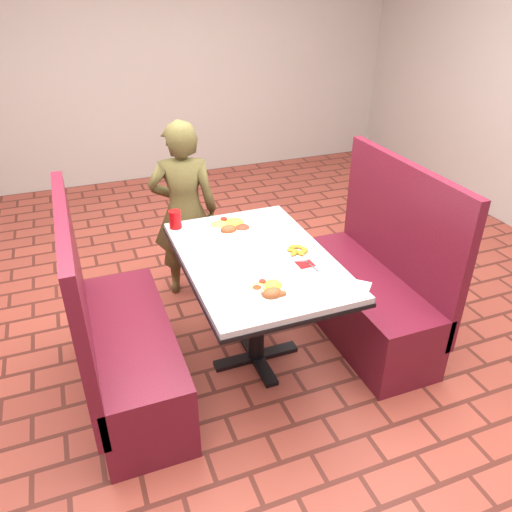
% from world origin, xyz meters
% --- Properties ---
extents(room, '(7.00, 7.04, 2.82)m').
position_xyz_m(room, '(0.00, 0.00, 1.91)').
color(room, '#9C4233').
rests_on(room, ground).
extents(dining_table, '(0.81, 1.21, 0.75)m').
position_xyz_m(dining_table, '(0.00, 0.00, 0.65)').
color(dining_table, '#B9BCBE').
rests_on(dining_table, ground).
extents(booth_bench_left, '(0.47, 1.20, 1.17)m').
position_xyz_m(booth_bench_left, '(-0.80, 0.00, 0.33)').
color(booth_bench_left, maroon).
rests_on(booth_bench_left, ground).
extents(booth_bench_right, '(0.47, 1.20, 1.17)m').
position_xyz_m(booth_bench_right, '(0.80, 0.00, 0.33)').
color(booth_bench_right, maroon).
rests_on(booth_bench_right, ground).
extents(diner_person, '(0.54, 0.42, 1.32)m').
position_xyz_m(diner_person, '(-0.19, 0.93, 0.66)').
color(diner_person, brown).
rests_on(diner_person, ground).
extents(near_dinner_plate, '(0.24, 0.24, 0.07)m').
position_xyz_m(near_dinner_plate, '(-0.07, -0.37, 0.78)').
color(near_dinner_plate, white).
rests_on(near_dinner_plate, dining_table).
extents(far_dinner_plate, '(0.30, 0.30, 0.08)m').
position_xyz_m(far_dinner_plate, '(-0.02, 0.38, 0.78)').
color(far_dinner_plate, white).
rests_on(far_dinner_plate, dining_table).
extents(plantain_plate, '(0.20, 0.20, 0.03)m').
position_xyz_m(plantain_plate, '(0.23, -0.06, 0.76)').
color(plantain_plate, white).
rests_on(plantain_plate, dining_table).
extents(maroon_napkin, '(0.09, 0.09, 0.00)m').
position_xyz_m(maroon_napkin, '(0.22, -0.18, 0.75)').
color(maroon_napkin, maroon).
rests_on(maroon_napkin, dining_table).
extents(spoon_utensil, '(0.02, 0.13, 0.00)m').
position_xyz_m(spoon_utensil, '(0.24, -0.22, 0.75)').
color(spoon_utensil, silver).
rests_on(spoon_utensil, dining_table).
extents(red_tumbler, '(0.08, 0.08, 0.11)m').
position_xyz_m(red_tumbler, '(-0.34, 0.52, 0.81)').
color(red_tumbler, '#BA0C0F').
rests_on(red_tumbler, dining_table).
extents(paper_napkin, '(0.24, 0.24, 0.01)m').
position_xyz_m(paper_napkin, '(0.33, -0.48, 0.76)').
color(paper_napkin, white).
rests_on(paper_napkin, dining_table).
extents(knife_utensil, '(0.09, 0.16, 0.00)m').
position_xyz_m(knife_utensil, '(-0.11, -0.39, 0.76)').
color(knife_utensil, silver).
rests_on(knife_utensil, dining_table).
extents(fork_utensil, '(0.02, 0.14, 0.00)m').
position_xyz_m(fork_utensil, '(-0.09, -0.37, 0.76)').
color(fork_utensil, silver).
rests_on(fork_utensil, dining_table).
extents(lettuce_shreds, '(0.28, 0.32, 0.00)m').
position_xyz_m(lettuce_shreds, '(0.04, 0.06, 0.75)').
color(lettuce_shreds, '#82C44E').
rests_on(lettuce_shreds, dining_table).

